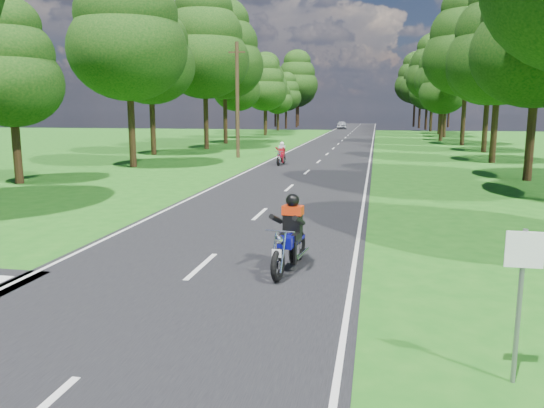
# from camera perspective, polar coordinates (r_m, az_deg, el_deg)

# --- Properties ---
(ground) EXTENTS (160.00, 160.00, 0.00)m
(ground) POSITION_cam_1_polar(r_m,az_deg,el_deg) (10.07, -11.30, -9.93)
(ground) COLOR #195B14
(ground) RESTS_ON ground
(main_road) EXTENTS (7.00, 140.00, 0.02)m
(main_road) POSITION_cam_1_polar(r_m,az_deg,el_deg) (58.93, 7.56, 6.77)
(main_road) COLOR black
(main_road) RESTS_ON ground
(road_markings) EXTENTS (7.40, 140.00, 0.01)m
(road_markings) POSITION_cam_1_polar(r_m,az_deg,el_deg) (57.07, 7.30, 6.69)
(road_markings) COLOR silver
(road_markings) RESTS_ON main_road
(treeline) EXTENTS (40.00, 115.35, 14.78)m
(treeline) POSITION_cam_1_polar(r_m,az_deg,el_deg) (68.98, 9.50, 14.06)
(treeline) COLOR black
(treeline) RESTS_ON ground
(telegraph_pole) EXTENTS (1.20, 0.26, 8.00)m
(telegraph_pole) POSITION_cam_1_polar(r_m,az_deg,el_deg) (37.98, -3.74, 11.14)
(telegraph_pole) COLOR #382616
(telegraph_pole) RESTS_ON ground
(road_sign) EXTENTS (0.45, 0.07, 2.00)m
(road_sign) POSITION_cam_1_polar(r_m,az_deg,el_deg) (7.25, 25.26, -7.54)
(road_sign) COLOR slate
(road_sign) RESTS_ON ground
(rider_near_blue) EXTENTS (0.89, 2.03, 1.63)m
(rider_near_blue) POSITION_cam_1_polar(r_m,az_deg,el_deg) (11.27, 1.90, -3.11)
(rider_near_blue) COLOR #0C0D84
(rider_near_blue) RESTS_ON main_road
(rider_far_red) EXTENTS (0.67, 1.73, 1.42)m
(rider_far_red) POSITION_cam_1_polar(r_m,az_deg,el_deg) (32.84, 0.99, 5.47)
(rider_far_red) COLOR #B00D2A
(rider_far_red) RESTS_ON main_road
(distant_car) EXTENTS (2.04, 4.21, 1.39)m
(distant_car) POSITION_cam_1_polar(r_m,az_deg,el_deg) (93.99, 7.50, 8.45)
(distant_car) COLOR silver
(distant_car) RESTS_ON main_road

